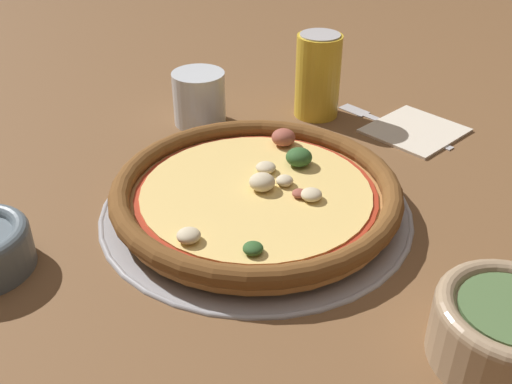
{
  "coord_description": "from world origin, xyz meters",
  "views": [
    {
      "loc": [
        -0.19,
        -0.54,
        0.39
      ],
      "look_at": [
        0.0,
        0.0,
        0.02
      ],
      "focal_mm": 42.0,
      "sensor_mm": 36.0,
      "label": 1
    }
  ],
  "objects": [
    {
      "name": "ground_plane",
      "position": [
        0.0,
        0.0,
        0.0
      ],
      "size": [
        3.0,
        3.0,
        0.0
      ],
      "primitive_type": "plane",
      "color": "brown"
    },
    {
      "name": "pizza_tray",
      "position": [
        0.0,
        0.0,
        0.0
      ],
      "size": [
        0.36,
        0.36,
        0.01
      ],
      "color": "#9E9EA3",
      "rests_on": "ground_plane"
    },
    {
      "name": "pizza",
      "position": [
        0.0,
        0.0,
        0.02
      ],
      "size": [
        0.33,
        0.33,
        0.04
      ],
      "color": "#BC7F42",
      "rests_on": "pizza_tray"
    },
    {
      "name": "bowl_far",
      "position": [
        0.12,
        -0.28,
        0.03
      ],
      "size": [
        0.12,
        0.12,
        0.06
      ],
      "color": "#9E8466",
      "rests_on": "ground_plane"
    },
    {
      "name": "drinking_cup",
      "position": [
        0.0,
        0.25,
        0.04
      ],
      "size": [
        0.08,
        0.08,
        0.08
      ],
      "color": "silver",
      "rests_on": "ground_plane"
    },
    {
      "name": "napkin",
      "position": [
        0.28,
        0.11,
        0.0
      ],
      "size": [
        0.16,
        0.15,
        0.01
      ],
      "rotation": [
        0.0,
        0.0,
        0.42
      ],
      "color": "beige",
      "rests_on": "ground_plane"
    },
    {
      "name": "fork",
      "position": [
        0.26,
        0.15,
        0.0
      ],
      "size": [
        0.09,
        0.18,
        0.0
      ],
      "rotation": [
        0.0,
        0.0,
        8.26
      ],
      "color": "#B7B7BC",
      "rests_on": "ground_plane"
    },
    {
      "name": "beverage_can",
      "position": [
        0.17,
        0.21,
        0.06
      ],
      "size": [
        0.07,
        0.07,
        0.12
      ],
      "color": "gold",
      "rests_on": "ground_plane"
    }
  ]
}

